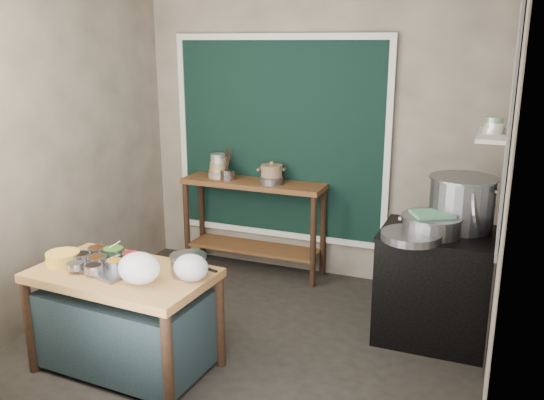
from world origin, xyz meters
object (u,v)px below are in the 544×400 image
at_px(prep_table, 125,321).
at_px(stove_block, 438,288).
at_px(yellow_basin, 63,258).
at_px(stock_pot, 462,203).
at_px(utensil_cup, 228,175).
at_px(condiment_tray, 108,265).
at_px(steamer, 431,225).
at_px(saucepan, 188,265).
at_px(back_counter, 254,227).
at_px(ceramic_crock, 272,175).

bearing_deg(prep_table, stove_block, 36.16).
bearing_deg(yellow_basin, stock_pot, 30.27).
relative_size(yellow_basin, utensil_cup, 1.42).
bearing_deg(condiment_tray, steamer, 29.68).
bearing_deg(prep_table, yellow_basin, -171.57).
bearing_deg(stock_pot, saucepan, -141.10).
bearing_deg(stove_block, stock_pot, 55.89).
relative_size(saucepan, steamer, 0.55).
relative_size(stove_block, condiment_tray, 1.62).
height_order(back_counter, stove_block, back_counter).
relative_size(prep_table, ceramic_crock, 5.52).
bearing_deg(saucepan, back_counter, 115.49).
height_order(saucepan, steamer, steamer).
xyz_separation_m(prep_table, ceramic_crock, (0.29, 2.06, 0.65)).
height_order(prep_table, saucepan, saucepan).
relative_size(prep_table, stove_block, 1.39).
bearing_deg(ceramic_crock, condiment_tray, -102.19).
relative_size(back_counter, steamer, 3.14).
xyz_separation_m(ceramic_crock, steamer, (1.63, -0.83, -0.07)).
bearing_deg(stove_block, back_counter, 158.98).
xyz_separation_m(back_counter, ceramic_crock, (0.19, 0.03, 0.55)).
xyz_separation_m(saucepan, stock_pot, (1.65, 1.33, 0.27)).
height_order(condiment_tray, ceramic_crock, ceramic_crock).
xyz_separation_m(prep_table, yellow_basin, (-0.47, -0.04, 0.42)).
bearing_deg(yellow_basin, steamer, 27.89).
relative_size(prep_table, back_counter, 0.86).
distance_m(prep_table, stock_pot, 2.66).
distance_m(back_counter, saucepan, 1.97).
bearing_deg(steamer, yellow_basin, -152.11).
height_order(back_counter, saucepan, back_counter).
distance_m(yellow_basin, steamer, 2.71).
relative_size(back_counter, utensil_cup, 8.74).
xyz_separation_m(condiment_tray, ceramic_crock, (0.44, 2.01, 0.26)).
xyz_separation_m(yellow_basin, steamer, (2.39, 1.26, 0.16)).
xyz_separation_m(yellow_basin, stock_pot, (2.58, 1.50, 0.29)).
bearing_deg(stove_block, yellow_basin, -151.43).
xyz_separation_m(yellow_basin, ceramic_crock, (0.75, 2.10, 0.23)).
bearing_deg(stock_pot, steamer, -128.08).
height_order(stove_block, ceramic_crock, ceramic_crock).
relative_size(condiment_tray, stock_pot, 1.06).
xyz_separation_m(prep_table, steamer, (1.92, 1.22, 0.58)).
bearing_deg(steamer, stock_pot, 51.92).
relative_size(prep_table, saucepan, 4.88).
xyz_separation_m(prep_table, condiment_tray, (-0.15, 0.04, 0.39)).
distance_m(back_counter, utensil_cup, 0.59).
relative_size(condiment_tray, saucepan, 2.17).
xyz_separation_m(prep_table, saucepan, (0.46, 0.13, 0.45)).
bearing_deg(saucepan, ceramic_crock, 109.93).
distance_m(prep_table, utensil_cup, 2.10).
bearing_deg(utensil_cup, stock_pot, -13.31).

